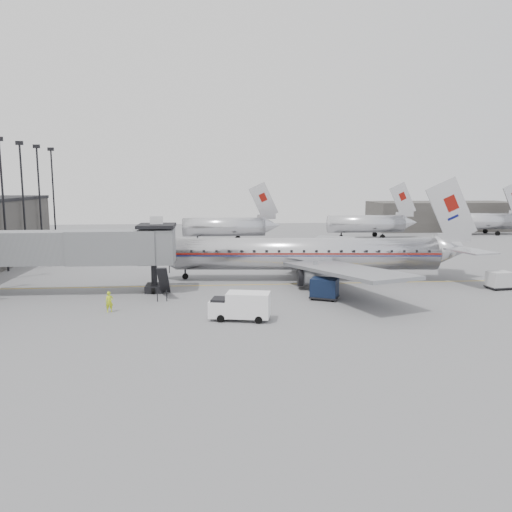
{
  "coord_description": "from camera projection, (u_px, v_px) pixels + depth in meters",
  "views": [
    {
      "loc": [
        -3.58,
        -43.1,
        10.31
      ],
      "look_at": [
        0.36,
        4.15,
        3.2
      ],
      "focal_mm": 35.0,
      "sensor_mm": 36.0,
      "label": 1
    }
  ],
  "objects": [
    {
      "name": "ground",
      "position": [
        256.0,
        299.0,
        44.3
      ],
      "size": [
        160.0,
        160.0,
        0.0
      ],
      "primitive_type": "plane",
      "color": "slate",
      "rests_on": "ground"
    },
    {
      "name": "hangar",
      "position": [
        442.0,
        216.0,
        106.68
      ],
      "size": [
        30.0,
        12.0,
        6.0
      ],
      "primitive_type": "cube",
      "color": "#3C3A37",
      "rests_on": "ground"
    },
    {
      "name": "apron_line",
      "position": [
        280.0,
        284.0,
        50.46
      ],
      "size": [
        60.0,
        0.15,
        0.01
      ],
      "primitive_type": "cube",
      "rotation": [
        0.0,
        0.0,
        1.57
      ],
      "color": "gold",
      "rests_on": "ground"
    },
    {
      "name": "jet_bridge",
      "position": [
        73.0,
        249.0,
        45.93
      ],
      "size": [
        21.0,
        6.2,
        7.1
      ],
      "color": "slate",
      "rests_on": "ground"
    },
    {
      "name": "distant_aircraft_near",
      "position": [
        225.0,
        226.0,
        85.14
      ],
      "size": [
        16.39,
        3.2,
        10.26
      ],
      "color": "silver",
      "rests_on": "ground"
    },
    {
      "name": "distant_aircraft_mid",
      "position": [
        367.0,
        223.0,
        91.22
      ],
      "size": [
        16.39,
        3.2,
        10.26
      ],
      "color": "silver",
      "rests_on": "ground"
    },
    {
      "name": "distant_aircraft_far",
      "position": [
        481.0,
        221.0,
        97.13
      ],
      "size": [
        16.39,
        3.2,
        10.26
      ],
      "color": "silver",
      "rests_on": "ground"
    },
    {
      "name": "airliner",
      "position": [
        312.0,
        254.0,
        52.59
      ],
      "size": [
        34.37,
        31.74,
        10.87
      ],
      "rotation": [
        0.0,
        0.0,
        -0.08
      ],
      "color": "silver",
      "rests_on": "ground"
    },
    {
      "name": "service_van",
      "position": [
        241.0,
        306.0,
        37.29
      ],
      "size": [
        4.77,
        2.63,
        2.12
      ],
      "rotation": [
        0.0,
        0.0,
        -0.21
      ],
      "color": "white",
      "rests_on": "ground"
    },
    {
      "name": "baggage_cart_navy",
      "position": [
        324.0,
        288.0,
        43.88
      ],
      "size": [
        2.93,
        2.65,
        1.88
      ],
      "rotation": [
        0.0,
        0.0,
        -0.43
      ],
      "color": "black",
      "rests_on": "ground"
    },
    {
      "name": "baggage_cart_white",
      "position": [
        499.0,
        280.0,
        48.09
      ],
      "size": [
        2.37,
        1.93,
        1.7
      ],
      "rotation": [
        0.0,
        0.0,
        0.14
      ],
      "color": "#BBBBBD",
      "rests_on": "ground"
    },
    {
      "name": "ramp_worker",
      "position": [
        109.0,
        302.0,
        39.6
      ],
      "size": [
        0.7,
        0.57,
        1.66
      ],
      "primitive_type": "imported",
      "rotation": [
        0.0,
        0.0,
        0.32
      ],
      "color": "#C6E41A",
      "rests_on": "ground"
    }
  ]
}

